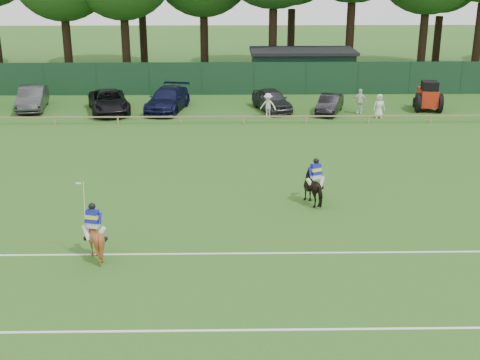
{
  "coord_description": "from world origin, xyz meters",
  "views": [
    {
      "loc": [
        0.06,
        -21.82,
        10.06
      ],
      "look_at": [
        0.5,
        3.0,
        1.4
      ],
      "focal_mm": 48.0,
      "sensor_mm": 36.0,
      "label": 1
    }
  ],
  "objects_px": {
    "spectator_mid": "(360,101)",
    "tractor": "(428,97)",
    "horse_dark": "(315,188)",
    "sedan_grey": "(32,98)",
    "spectator_left": "(268,105)",
    "spectator_right": "(379,106)",
    "horse_chestnut": "(94,238)",
    "utility_shed": "(302,68)",
    "sedan_navy": "(168,99)",
    "suv_black": "(109,102)",
    "hatch_grey": "(272,100)",
    "estate_black": "(330,104)"
  },
  "relations": [
    {
      "from": "horse_chestnut",
      "to": "utility_shed",
      "type": "height_order",
      "value": "utility_shed"
    },
    {
      "from": "spectator_right",
      "to": "utility_shed",
      "type": "distance_m",
      "value": 11.37
    },
    {
      "from": "horse_dark",
      "to": "suv_black",
      "type": "height_order",
      "value": "suv_black"
    },
    {
      "from": "horse_dark",
      "to": "hatch_grey",
      "type": "relative_size",
      "value": 0.38
    },
    {
      "from": "suv_black",
      "to": "spectator_mid",
      "type": "bearing_deg",
      "value": -17.98
    },
    {
      "from": "horse_dark",
      "to": "tractor",
      "type": "relative_size",
      "value": 0.64
    },
    {
      "from": "sedan_navy",
      "to": "spectator_left",
      "type": "bearing_deg",
      "value": -6.76
    },
    {
      "from": "horse_chestnut",
      "to": "tractor",
      "type": "distance_m",
      "value": 29.15
    },
    {
      "from": "spectator_mid",
      "to": "utility_shed",
      "type": "bearing_deg",
      "value": 120.28
    },
    {
      "from": "hatch_grey",
      "to": "spectator_left",
      "type": "xyz_separation_m",
      "value": [
        -0.38,
        -2.01,
        0.06
      ]
    },
    {
      "from": "tractor",
      "to": "spectator_mid",
      "type": "bearing_deg",
      "value": -163.67
    },
    {
      "from": "sedan_navy",
      "to": "estate_black",
      "type": "bearing_deg",
      "value": 5.93
    },
    {
      "from": "spectator_mid",
      "to": "tractor",
      "type": "height_order",
      "value": "tractor"
    },
    {
      "from": "horse_chestnut",
      "to": "utility_shed",
      "type": "bearing_deg",
      "value": -93.64
    },
    {
      "from": "horse_chestnut",
      "to": "spectator_right",
      "type": "bearing_deg",
      "value": -110.16
    },
    {
      "from": "spectator_left",
      "to": "spectator_right",
      "type": "height_order",
      "value": "spectator_left"
    },
    {
      "from": "horse_dark",
      "to": "sedan_grey",
      "type": "xyz_separation_m",
      "value": [
        -17.3,
        18.26,
        0.08
      ]
    },
    {
      "from": "horse_dark",
      "to": "sedan_navy",
      "type": "xyz_separation_m",
      "value": [
        -7.9,
        17.75,
        0.07
      ]
    },
    {
      "from": "sedan_grey",
      "to": "estate_black",
      "type": "distance_m",
      "value": 20.51
    },
    {
      "from": "horse_dark",
      "to": "estate_black",
      "type": "height_order",
      "value": "horse_dark"
    },
    {
      "from": "tractor",
      "to": "spectator_right",
      "type": "bearing_deg",
      "value": -145.57
    },
    {
      "from": "horse_chestnut",
      "to": "spectator_right",
      "type": "xyz_separation_m",
      "value": [
        14.63,
        20.57,
        0.05
      ]
    },
    {
      "from": "spectator_left",
      "to": "horse_chestnut",
      "type": "bearing_deg",
      "value": -95.67
    },
    {
      "from": "sedan_navy",
      "to": "horse_chestnut",
      "type": "bearing_deg",
      "value": -80.69
    },
    {
      "from": "spectator_left",
      "to": "horse_dark",
      "type": "bearing_deg",
      "value": -72.22
    },
    {
      "from": "spectator_left",
      "to": "spectator_mid",
      "type": "xyz_separation_m",
      "value": [
        6.24,
        0.99,
        0.04
      ]
    },
    {
      "from": "spectator_mid",
      "to": "sedan_grey",
      "type": "bearing_deg",
      "value": -170.84
    },
    {
      "from": "sedan_navy",
      "to": "hatch_grey",
      "type": "distance_m",
      "value": 7.18
    },
    {
      "from": "spectator_mid",
      "to": "spectator_right",
      "type": "distance_m",
      "value": 1.59
    },
    {
      "from": "sedan_grey",
      "to": "utility_shed",
      "type": "distance_m",
      "value": 21.08
    },
    {
      "from": "sedan_navy",
      "to": "estate_black",
      "type": "xyz_separation_m",
      "value": [
        11.06,
        -0.91,
        -0.16
      ]
    },
    {
      "from": "hatch_grey",
      "to": "tractor",
      "type": "relative_size",
      "value": 1.67
    },
    {
      "from": "suv_black",
      "to": "tractor",
      "type": "relative_size",
      "value": 2.02
    },
    {
      "from": "sedan_navy",
      "to": "spectator_right",
      "type": "relative_size",
      "value": 3.44
    },
    {
      "from": "horse_chestnut",
      "to": "sedan_grey",
      "type": "xyz_separation_m",
      "value": [
        -8.88,
        23.4,
        0.06
      ]
    },
    {
      "from": "sedan_grey",
      "to": "estate_black",
      "type": "xyz_separation_m",
      "value": [
        20.46,
        -1.42,
        -0.17
      ]
    },
    {
      "from": "sedan_grey",
      "to": "spectator_left",
      "type": "bearing_deg",
      "value": -17.49
    },
    {
      "from": "hatch_grey",
      "to": "tractor",
      "type": "xyz_separation_m",
      "value": [
        10.74,
        -0.19,
        0.23
      ]
    },
    {
      "from": "tractor",
      "to": "spectator_left",
      "type": "bearing_deg",
      "value": -164.06
    },
    {
      "from": "sedan_navy",
      "to": "utility_shed",
      "type": "xyz_separation_m",
      "value": [
        10.16,
        8.32,
        0.75
      ]
    },
    {
      "from": "horse_dark",
      "to": "spectator_left",
      "type": "bearing_deg",
      "value": -109.99
    },
    {
      "from": "horse_dark",
      "to": "sedan_grey",
      "type": "distance_m",
      "value": 25.15
    },
    {
      "from": "suv_black",
      "to": "horse_chestnut",
      "type": "bearing_deg",
      "value": -96.96
    },
    {
      "from": "suv_black",
      "to": "spectator_right",
      "type": "height_order",
      "value": "spectator_right"
    },
    {
      "from": "horse_chestnut",
      "to": "estate_black",
      "type": "relative_size",
      "value": 0.39
    },
    {
      "from": "sedan_grey",
      "to": "sedan_navy",
      "type": "distance_m",
      "value": 9.42
    },
    {
      "from": "suv_black",
      "to": "spectator_mid",
      "type": "distance_m",
      "value": 16.99
    },
    {
      "from": "sedan_grey",
      "to": "horse_dark",
      "type": "bearing_deg",
      "value": -54.78
    },
    {
      "from": "spectator_right",
      "to": "tractor",
      "type": "bearing_deg",
      "value": 24.42
    },
    {
      "from": "horse_dark",
      "to": "spectator_left",
      "type": "relative_size",
      "value": 1.04
    }
  ]
}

